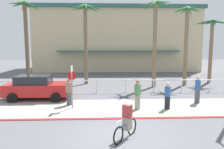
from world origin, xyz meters
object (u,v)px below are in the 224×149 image
at_px(palm_tree_5, 186,28).
at_px(pedestrian_2, 168,97).
at_px(palm_tree_2, 26,25).
at_px(cyclist_blue_0, 127,122).
at_px(palm_tree_3, 86,23).
at_px(pedestrian_0, 138,96).
at_px(palm_tree_4, 156,25).
at_px(pedestrian_3, 69,93).
at_px(stop_sign_bike_lane, 72,81).
at_px(pedestrian_1, 198,91).
at_px(car_red_1, 37,87).
at_px(palm_tree_6, 212,34).

xyz_separation_m(palm_tree_5, pedestrian_2, (-3.95, -7.87, -4.65)).
distance_m(palm_tree_2, cyclist_blue_0, 15.41).
bearing_deg(palm_tree_3, pedestrian_0, -67.90).
xyz_separation_m(palm_tree_4, cyclist_blue_0, (-3.76, -11.13, -4.88)).
relative_size(palm_tree_4, cyclist_blue_0, 5.08).
bearing_deg(pedestrian_0, pedestrian_3, 165.13).
distance_m(palm_tree_4, cyclist_blue_0, 12.72).
height_order(stop_sign_bike_lane, pedestrian_1, stop_sign_bike_lane).
bearing_deg(cyclist_blue_0, stop_sign_bike_lane, 122.45).
height_order(car_red_1, pedestrian_1, pedestrian_1).
bearing_deg(pedestrian_0, palm_tree_5, 53.89).
relative_size(car_red_1, pedestrian_2, 2.73).
relative_size(pedestrian_2, pedestrian_3, 0.95).
distance_m(palm_tree_2, palm_tree_4, 11.76).
relative_size(palm_tree_2, pedestrian_1, 4.29).
distance_m(stop_sign_bike_lane, palm_tree_3, 9.65).
height_order(pedestrian_2, pedestrian_3, pedestrian_3).
relative_size(pedestrian_1, pedestrian_3, 1.06).
bearing_deg(palm_tree_2, cyclist_blue_0, -57.00).
bearing_deg(palm_tree_4, cyclist_blue_0, -108.68).
relative_size(stop_sign_bike_lane, pedestrian_0, 1.44).
bearing_deg(palm_tree_2, palm_tree_4, -5.44).
xyz_separation_m(cyclist_blue_0, pedestrian_2, (2.86, 4.01, 0.05)).
bearing_deg(pedestrian_3, cyclist_blue_0, -58.99).
distance_m(palm_tree_5, cyclist_blue_0, 14.48).
xyz_separation_m(palm_tree_5, pedestrian_0, (-5.73, -7.86, -4.56)).
height_order(palm_tree_6, car_red_1, palm_tree_6).
relative_size(palm_tree_2, palm_tree_5, 1.06).
relative_size(palm_tree_3, pedestrian_2, 4.76).
xyz_separation_m(palm_tree_4, pedestrian_1, (1.45, -5.86, -4.73)).
relative_size(palm_tree_3, cyclist_blue_0, 5.09).
bearing_deg(palm_tree_5, pedestrian_2, -116.65).
bearing_deg(palm_tree_6, car_red_1, -157.00).
bearing_deg(pedestrian_3, car_red_1, 146.77).
bearing_deg(car_red_1, pedestrian_2, -18.02).
height_order(pedestrian_1, pedestrian_2, pedestrian_1).
bearing_deg(cyclist_blue_0, pedestrian_1, 45.28).
relative_size(palm_tree_5, pedestrian_2, 4.55).
height_order(palm_tree_3, palm_tree_5, palm_tree_3).
xyz_separation_m(palm_tree_4, palm_tree_6, (6.24, 2.22, -0.63)).
bearing_deg(palm_tree_3, palm_tree_5, -6.99).
xyz_separation_m(stop_sign_bike_lane, pedestrian_3, (-0.31, 0.76, -0.89)).
distance_m(palm_tree_3, pedestrian_3, 9.43).
bearing_deg(pedestrian_2, palm_tree_4, 82.82).
distance_m(palm_tree_4, palm_tree_5, 3.15).
xyz_separation_m(stop_sign_bike_lane, pedestrian_2, (5.64, -0.36, -0.94)).
bearing_deg(car_red_1, pedestrian_3, -33.23).
relative_size(palm_tree_3, pedestrian_3, 4.52).
bearing_deg(car_red_1, palm_tree_4, 25.18).
height_order(palm_tree_4, palm_tree_6, palm_tree_4).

